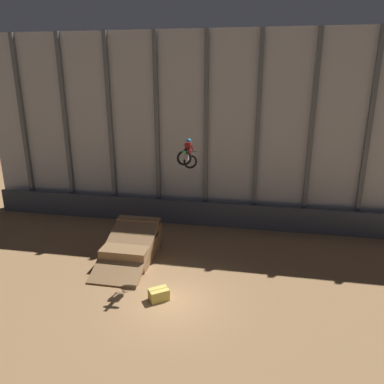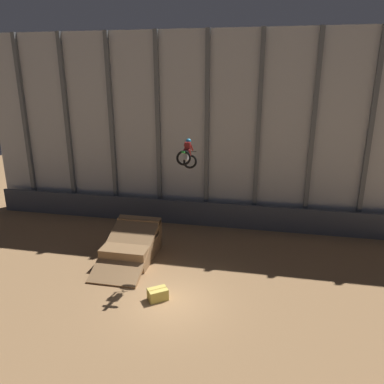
% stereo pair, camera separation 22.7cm
% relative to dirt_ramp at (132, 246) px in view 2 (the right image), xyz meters
% --- Properties ---
extents(ground_plane, '(60.00, 60.00, 0.00)m').
position_rel_dirt_ramp_xyz_m(ground_plane, '(3.31, -4.01, -0.68)').
color(ground_plane, '#9E754C').
extents(arena_back_wall, '(32.00, 0.40, 12.90)m').
position_rel_dirt_ramp_xyz_m(arena_back_wall, '(3.31, 6.20, 5.77)').
color(arena_back_wall, silver).
rests_on(arena_back_wall, ground_plane).
extents(lower_barrier, '(31.36, 0.20, 1.71)m').
position_rel_dirt_ramp_xyz_m(lower_barrier, '(3.31, 5.45, 0.17)').
color(lower_barrier, '#474C56').
rests_on(lower_barrier, ground_plane).
extents(dirt_ramp, '(2.65, 4.93, 2.03)m').
position_rel_dirt_ramp_xyz_m(dirt_ramp, '(0.00, 0.00, 0.00)').
color(dirt_ramp, '#966F48').
rests_on(dirt_ramp, ground_plane).
extents(rider_bike_solo, '(0.77, 1.69, 1.64)m').
position_rel_dirt_ramp_xyz_m(rider_bike_solo, '(3.47, -0.84, 5.67)').
color(rider_bike_solo, black).
extents(hay_bale_trackside, '(1.08, 1.01, 0.57)m').
position_rel_dirt_ramp_xyz_m(hay_bale_trackside, '(2.68, -3.91, -0.40)').
color(hay_bale_trackside, '#CCB751').
rests_on(hay_bale_trackside, ground_plane).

